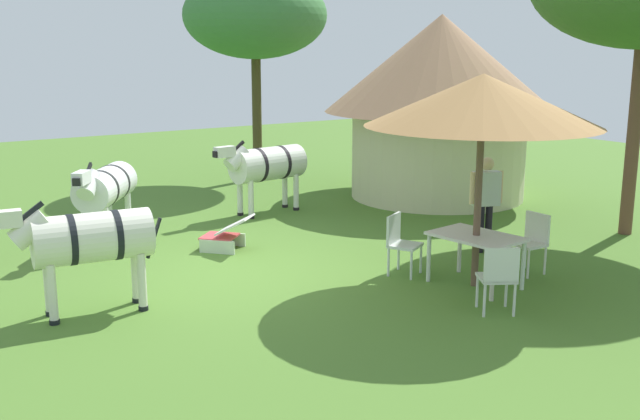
% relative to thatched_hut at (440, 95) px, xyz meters
% --- Properties ---
extents(ground_plane, '(36.00, 36.00, 0.00)m').
position_rel_thatched_hut_xyz_m(ground_plane, '(2.61, -6.29, -2.26)').
color(ground_plane, '#4D772B').
extents(thatched_hut, '(5.03, 5.03, 3.97)m').
position_rel_thatched_hut_xyz_m(thatched_hut, '(0.00, 0.00, 0.00)').
color(thatched_hut, beige).
rests_on(thatched_hut, ground_plane).
extents(shade_umbrella, '(3.21, 3.21, 2.97)m').
position_rel_thatched_hut_xyz_m(shade_umbrella, '(5.04, -3.86, 0.36)').
color(shade_umbrella, brown).
rests_on(shade_umbrella, ground_plane).
extents(patio_dining_table, '(1.32, 0.97, 0.74)m').
position_rel_thatched_hut_xyz_m(patio_dining_table, '(5.04, -3.86, -1.61)').
color(patio_dining_table, silver).
rests_on(patio_dining_table, ground_plane).
extents(patio_chair_west_end, '(0.59, 0.59, 0.90)m').
position_rel_thatched_hut_xyz_m(patio_chair_west_end, '(6.03, -4.45, -1.73)').
color(patio_chair_west_end, silver).
rests_on(patio_chair_west_end, ground_plane).
extents(patio_chair_near_lawn, '(0.44, 0.43, 0.90)m').
position_rel_thatched_hut_xyz_m(patio_chair_near_lawn, '(5.05, -2.71, -1.73)').
color(patio_chair_near_lawn, silver).
rests_on(patio_chair_near_lawn, ground_plane).
extents(patio_chair_near_hut, '(0.58, 0.58, 0.90)m').
position_rel_thatched_hut_xyz_m(patio_chair_near_hut, '(4.02, -4.39, -1.73)').
color(patio_chair_near_hut, silver).
rests_on(patio_chair_near_hut, ground_plane).
extents(guest_beside_umbrella, '(0.34, 0.53, 1.58)m').
position_rel_thatched_hut_xyz_m(guest_beside_umbrella, '(3.86, -2.47, -1.31)').
color(guest_beside_umbrella, black).
rests_on(guest_beside_umbrella, ground_plane).
extents(striped_lounge_chair, '(0.96, 0.94, 0.59)m').
position_rel_thatched_hut_xyz_m(striped_lounge_chair, '(1.39, -5.94, -2.00)').
color(striped_lounge_chair, '#C94145').
rests_on(striped_lounge_chair, ground_plane).
extents(zebra_nearest_camera, '(0.79, 2.12, 1.51)m').
position_rel_thatched_hut_xyz_m(zebra_nearest_camera, '(3.17, -8.71, -1.28)').
color(zebra_nearest_camera, silver).
rests_on(zebra_nearest_camera, ground_plane).
extents(zebra_by_umbrella, '(0.87, 2.19, 1.52)m').
position_rel_thatched_hut_xyz_m(zebra_by_umbrella, '(-0.64, -4.01, -1.27)').
color(zebra_by_umbrella, silver).
rests_on(zebra_by_umbrella, ground_plane).
extents(zebra_toward_hut, '(1.91, 1.56, 1.48)m').
position_rel_thatched_hut_xyz_m(zebra_toward_hut, '(-0.23, -7.41, -1.31)').
color(zebra_toward_hut, silver).
rests_on(zebra_toward_hut, ground_plane).
extents(acacia_tree_far_lawn, '(3.49, 3.49, 5.07)m').
position_rel_thatched_hut_xyz_m(acacia_tree_far_lawn, '(-4.16, -2.26, 1.75)').
color(acacia_tree_far_lawn, '#423A1E').
rests_on(acacia_tree_far_lawn, ground_plane).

